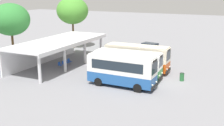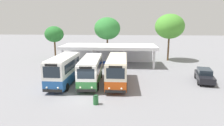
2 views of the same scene
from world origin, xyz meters
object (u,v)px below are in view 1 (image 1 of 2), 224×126
(city_bus_second_in_row, at_px, (128,63))
(city_bus_middle_cream, at_px, (137,57))
(waiting_chair_second_from_end, at_px, (64,63))
(waiting_chair_fourth_seat, at_px, (69,61))
(waiting_chair_middle_seat, at_px, (67,62))
(parked_car_flank, at_px, (151,48))
(litter_bin_apron, at_px, (182,77))
(city_bus_nearest_orange, at_px, (122,69))
(waiting_chair_end_by_column, at_px, (60,65))

(city_bus_second_in_row, height_order, city_bus_middle_cream, city_bus_middle_cream)
(waiting_chair_second_from_end, relative_size, waiting_chair_fourth_seat, 1.00)
(waiting_chair_middle_seat, bearing_deg, waiting_chair_fourth_seat, 5.86)
(city_bus_middle_cream, xyz_separation_m, parked_car_flank, (10.68, 1.59, -0.97))
(waiting_chair_middle_seat, xyz_separation_m, litter_bin_apron, (0.12, -15.24, -0.07))
(parked_car_flank, bearing_deg, city_bus_nearest_orange, -172.61)
(waiting_chair_end_by_column, bearing_deg, waiting_chair_second_from_end, -7.28)
(waiting_chair_middle_seat, bearing_deg, waiting_chair_second_from_end, 178.00)
(parked_car_flank, relative_size, litter_bin_apron, 5.36)
(waiting_chair_end_by_column, relative_size, waiting_chair_second_from_end, 1.00)
(city_bus_nearest_orange, height_order, waiting_chair_end_by_column, city_bus_nearest_orange)
(city_bus_second_in_row, xyz_separation_m, waiting_chair_fourth_seat, (2.05, 9.37, -1.20))
(waiting_chair_end_by_column, bearing_deg, waiting_chair_fourth_seat, -1.15)
(waiting_chair_second_from_end, xyz_separation_m, waiting_chair_middle_seat, (0.71, -0.02, 0.00))
(city_bus_nearest_orange, relative_size, parked_car_flank, 1.52)
(city_bus_second_in_row, xyz_separation_m, city_bus_middle_cream, (3.11, 0.04, 0.08))
(city_bus_second_in_row, bearing_deg, parked_car_flank, 6.73)
(city_bus_second_in_row, relative_size, waiting_chair_middle_seat, 9.20)
(waiting_chair_end_by_column, distance_m, waiting_chair_second_from_end, 0.71)
(waiting_chair_end_by_column, bearing_deg, city_bus_middle_cream, -71.21)
(city_bus_middle_cream, relative_size, litter_bin_apron, 8.95)
(city_bus_second_in_row, distance_m, waiting_chair_end_by_column, 9.49)
(city_bus_middle_cream, distance_m, waiting_chair_fourth_seat, 9.48)
(city_bus_second_in_row, bearing_deg, waiting_chair_middle_seat, 81.82)
(city_bus_nearest_orange, xyz_separation_m, waiting_chair_end_by_column, (3.03, 9.98, -1.34))
(waiting_chair_fourth_seat, bearing_deg, litter_bin_apron, -92.21)
(city_bus_nearest_orange, bearing_deg, parked_car_flank, 7.39)
(city_bus_nearest_orange, xyz_separation_m, waiting_chair_middle_seat, (4.45, 9.87, -1.34))
(parked_car_flank, distance_m, waiting_chair_middle_seat, 14.63)
(litter_bin_apron, bearing_deg, parked_car_flank, 31.54)
(city_bus_nearest_orange, relative_size, waiting_chair_end_by_column, 8.50)
(city_bus_second_in_row, height_order, waiting_chair_fourth_seat, city_bus_second_in_row)
(waiting_chair_middle_seat, bearing_deg, parked_car_flank, -31.66)
(city_bus_middle_cream, bearing_deg, city_bus_nearest_orange, -174.45)
(waiting_chair_second_from_end, distance_m, waiting_chair_fourth_seat, 1.42)
(city_bus_second_in_row, distance_m, waiting_chair_second_from_end, 9.42)
(waiting_chair_middle_seat, bearing_deg, waiting_chair_end_by_column, 175.35)
(city_bus_second_in_row, distance_m, waiting_chair_fourth_seat, 9.67)
(city_bus_second_in_row, xyz_separation_m, waiting_chair_end_by_column, (-0.08, 9.42, -1.20))
(waiting_chair_second_from_end, xyz_separation_m, waiting_chair_fourth_seat, (1.42, 0.05, 0.00))
(city_bus_second_in_row, relative_size, waiting_chair_fourth_seat, 9.20)
(waiting_chair_end_by_column, bearing_deg, waiting_chair_middle_seat, -4.65)
(parked_car_flank, bearing_deg, litter_bin_apron, -148.46)
(city_bus_nearest_orange, height_order, city_bus_middle_cream, city_bus_nearest_orange)
(city_bus_second_in_row, relative_size, litter_bin_apron, 8.79)
(waiting_chair_second_from_end, bearing_deg, waiting_chair_end_by_column, 172.72)
(city_bus_second_in_row, xyz_separation_m, parked_car_flank, (13.79, 1.63, -0.90))
(waiting_chair_end_by_column, xyz_separation_m, litter_bin_apron, (1.53, -15.36, -0.07))
(city_bus_second_in_row, distance_m, city_bus_middle_cream, 3.11)
(city_bus_nearest_orange, height_order, waiting_chair_second_from_end, city_bus_nearest_orange)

